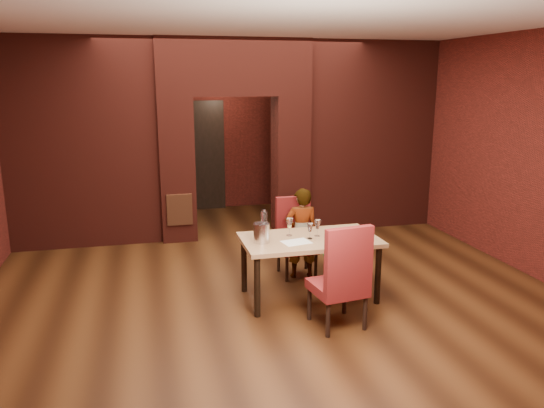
# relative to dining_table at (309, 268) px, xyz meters

# --- Properties ---
(floor) EXTENTS (8.00, 8.00, 0.00)m
(floor) POSITION_rel_dining_table_xyz_m (-0.39, 0.85, -0.37)
(floor) COLOR #452511
(floor) RESTS_ON ground
(ceiling) EXTENTS (7.00, 8.00, 0.04)m
(ceiling) POSITION_rel_dining_table_xyz_m (-0.39, 0.85, 2.83)
(ceiling) COLOR silver
(ceiling) RESTS_ON ground
(wall_back) EXTENTS (7.00, 0.04, 3.20)m
(wall_back) POSITION_rel_dining_table_xyz_m (-0.39, 4.85, 1.23)
(wall_back) COLOR maroon
(wall_back) RESTS_ON ground
(wall_front) EXTENTS (7.00, 0.04, 3.20)m
(wall_front) POSITION_rel_dining_table_xyz_m (-0.39, -3.15, 1.23)
(wall_front) COLOR maroon
(wall_front) RESTS_ON ground
(wall_right) EXTENTS (0.04, 8.00, 3.20)m
(wall_right) POSITION_rel_dining_table_xyz_m (3.11, 0.85, 1.23)
(wall_right) COLOR maroon
(wall_right) RESTS_ON ground
(pillar_left) EXTENTS (0.55, 0.55, 2.30)m
(pillar_left) POSITION_rel_dining_table_xyz_m (-1.34, 2.85, 0.78)
(pillar_left) COLOR maroon
(pillar_left) RESTS_ON ground
(pillar_right) EXTENTS (0.55, 0.55, 2.30)m
(pillar_right) POSITION_rel_dining_table_xyz_m (0.56, 2.85, 0.78)
(pillar_right) COLOR maroon
(pillar_right) RESTS_ON ground
(lintel) EXTENTS (2.45, 0.55, 0.90)m
(lintel) POSITION_rel_dining_table_xyz_m (-0.39, 2.85, 2.38)
(lintel) COLOR maroon
(lintel) RESTS_ON ground
(wing_wall_left) EXTENTS (2.28, 0.35, 3.20)m
(wing_wall_left) POSITION_rel_dining_table_xyz_m (-2.76, 2.85, 1.23)
(wing_wall_left) COLOR maroon
(wing_wall_left) RESTS_ON ground
(wing_wall_right) EXTENTS (2.28, 0.35, 3.20)m
(wing_wall_right) POSITION_rel_dining_table_xyz_m (1.97, 2.85, 1.23)
(wing_wall_right) COLOR maroon
(wing_wall_right) RESTS_ON ground
(vent_panel) EXTENTS (0.40, 0.03, 0.50)m
(vent_panel) POSITION_rel_dining_table_xyz_m (-1.34, 2.55, 0.18)
(vent_panel) COLOR #AD5932
(vent_panel) RESTS_ON ground
(rear_door) EXTENTS (0.90, 0.08, 2.10)m
(rear_door) POSITION_rel_dining_table_xyz_m (-0.79, 4.79, 0.68)
(rear_door) COLOR black
(rear_door) RESTS_ON ground
(rear_door_frame) EXTENTS (1.02, 0.04, 2.22)m
(rear_door_frame) POSITION_rel_dining_table_xyz_m (-0.79, 4.75, 0.68)
(rear_door_frame) COLOR black
(rear_door_frame) RESTS_ON ground
(dining_table) EXTENTS (1.61, 0.92, 0.75)m
(dining_table) POSITION_rel_dining_table_xyz_m (0.00, 0.00, 0.00)
(dining_table) COLOR #A97C57
(dining_table) RESTS_ON ground
(chair_far) EXTENTS (0.48, 0.48, 1.04)m
(chair_far) POSITION_rel_dining_table_xyz_m (0.07, 0.75, 0.15)
(chair_far) COLOR maroon
(chair_far) RESTS_ON ground
(chair_near) EXTENTS (0.59, 0.59, 1.14)m
(chair_near) POSITION_rel_dining_table_xyz_m (0.07, -0.77, 0.20)
(chair_near) COLOR maroon
(chair_near) RESTS_ON ground
(person_seated) EXTENTS (0.46, 0.32, 1.21)m
(person_seated) POSITION_rel_dining_table_xyz_m (0.10, 0.67, 0.23)
(person_seated) COLOR white
(person_seated) RESTS_ON ground
(wine_glass_a) EXTENTS (0.09, 0.09, 0.21)m
(wine_glass_a) POSITION_rel_dining_table_xyz_m (-0.21, 0.14, 0.48)
(wine_glass_a) COLOR white
(wine_glass_a) RESTS_ON dining_table
(wine_glass_b) EXTENTS (0.07, 0.07, 0.18)m
(wine_glass_b) POSITION_rel_dining_table_xyz_m (-0.01, -0.04, 0.47)
(wine_glass_b) COLOR white
(wine_glass_b) RESTS_ON dining_table
(wine_glass_c) EXTENTS (0.08, 0.08, 0.20)m
(wine_glass_c) POSITION_rel_dining_table_xyz_m (0.11, 0.04, 0.47)
(wine_glass_c) COLOR white
(wine_glass_c) RESTS_ON dining_table
(tasting_sheet) EXTENTS (0.35, 0.29, 0.00)m
(tasting_sheet) POSITION_rel_dining_table_xyz_m (-0.20, -0.13, 0.38)
(tasting_sheet) COLOR white
(tasting_sheet) RESTS_ON dining_table
(wine_bucket) EXTENTS (0.18, 0.18, 0.23)m
(wine_bucket) POSITION_rel_dining_table_xyz_m (-0.59, -0.04, 0.49)
(wine_bucket) COLOR silver
(wine_bucket) RESTS_ON dining_table
(water_bottle) EXTENTS (0.08, 0.08, 0.33)m
(water_bottle) POSITION_rel_dining_table_xyz_m (-0.52, 0.15, 0.54)
(water_bottle) COLOR white
(water_bottle) RESTS_ON dining_table
(potted_plant) EXTENTS (0.46, 0.43, 0.42)m
(potted_plant) POSITION_rel_dining_table_xyz_m (0.65, 0.95, -0.16)
(potted_plant) COLOR #235D20
(potted_plant) RESTS_ON ground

